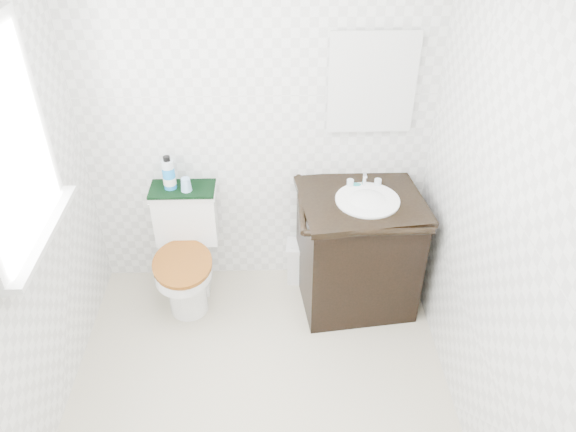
{
  "coord_description": "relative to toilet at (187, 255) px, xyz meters",
  "views": [
    {
      "loc": [
        0.1,
        -1.94,
        2.71
      ],
      "look_at": [
        0.18,
        0.75,
        0.81
      ],
      "focal_mm": 35.0,
      "sensor_mm": 36.0,
      "label": 1
    }
  ],
  "objects": [
    {
      "name": "mouthwash_bottle",
      "position": [
        -0.07,
        0.12,
        0.56
      ],
      "size": [
        0.08,
        0.08,
        0.23
      ],
      "color": "#187ED2",
      "rests_on": "towel"
    },
    {
      "name": "cup",
      "position": [
        0.03,
        0.09,
        0.5
      ],
      "size": [
        0.07,
        0.07,
        0.09
      ],
      "primitive_type": "cone",
      "color": "#87B6DE",
      "rests_on": "towel"
    },
    {
      "name": "toilet",
      "position": [
        0.0,
        0.0,
        0.0
      ],
      "size": [
        0.43,
        0.65,
        0.78
      ],
      "color": "white",
      "rests_on": "floor"
    },
    {
      "name": "window",
      "position": [
        -0.59,
        -0.72,
        1.21
      ],
      "size": [
        0.02,
        0.7,
        0.9
      ],
      "primitive_type": "cube",
      "color": "white",
      "rests_on": "wall_left"
    },
    {
      "name": "soap_bar",
      "position": [
        1.1,
        0.07,
        0.49
      ],
      "size": [
        0.08,
        0.05,
        0.02
      ],
      "primitive_type": "ellipsoid",
      "color": "#197B7B",
      "rests_on": "vanity"
    },
    {
      "name": "floor",
      "position": [
        0.48,
        -0.97,
        -0.34
      ],
      "size": [
        2.4,
        2.4,
        0.0
      ],
      "primitive_type": "plane",
      "color": "beige",
      "rests_on": "ground"
    },
    {
      "name": "towel",
      "position": [
        0.0,
        0.12,
        0.45
      ],
      "size": [
        0.41,
        0.22,
        0.02
      ],
      "primitive_type": "cube",
      "color": "black",
      "rests_on": "toilet"
    },
    {
      "name": "mirror",
      "position": [
        1.17,
        0.21,
        1.11
      ],
      "size": [
        0.5,
        0.02,
        0.6
      ],
      "primitive_type": "cube",
      "color": "silver",
      "rests_on": "wall_back"
    },
    {
      "name": "wall_back",
      "position": [
        0.48,
        0.23,
        0.86
      ],
      "size": [
        2.4,
        0.0,
        2.4
      ],
      "primitive_type": "plane",
      "rotation": [
        1.57,
        0.0,
        0.0
      ],
      "color": "white",
      "rests_on": "ground"
    },
    {
      "name": "wall_right",
      "position": [
        1.58,
        -0.97,
        0.86
      ],
      "size": [
        0.0,
        2.4,
        2.4
      ],
      "primitive_type": "plane",
      "rotation": [
        1.57,
        0.0,
        -1.57
      ],
      "color": "white",
      "rests_on": "ground"
    },
    {
      "name": "trash_bin",
      "position": [
        0.77,
        0.13,
        -0.18
      ],
      "size": [
        0.23,
        0.19,
        0.31
      ],
      "color": "white",
      "rests_on": "floor"
    },
    {
      "name": "vanity",
      "position": [
        1.12,
        -0.07,
        0.09
      ],
      "size": [
        0.82,
        0.72,
        0.92
      ],
      "color": "black",
      "rests_on": "floor"
    }
  ]
}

